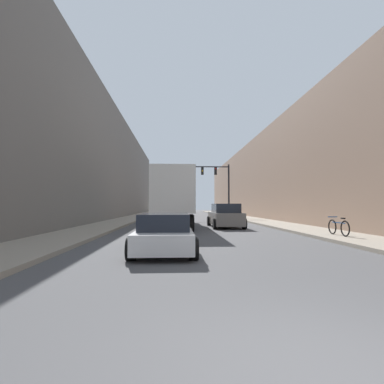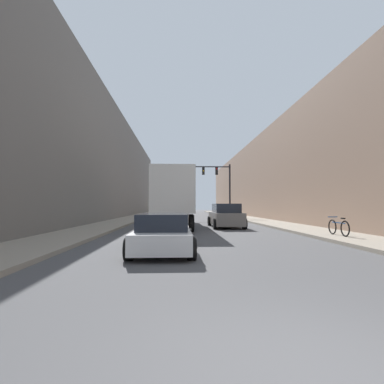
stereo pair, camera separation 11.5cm
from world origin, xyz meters
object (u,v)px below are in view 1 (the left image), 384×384
Objects in this scene: suv_car at (225,216)px; traffic_signal_gantry at (215,180)px; sedan_car at (165,233)px; parked_bicycle at (338,227)px; semi_truck at (173,197)px.

traffic_signal_gantry is at bearing 85.55° from suv_car.
sedan_car is 8.67m from parked_bicycle.
suv_car is 14.97m from traffic_signal_gantry.
semi_truck is 2.04× the size of traffic_signal_gantry.
traffic_signal_gantry is 22.38m from parked_bicycle.
suv_car is 2.67× the size of parked_bicycle.
traffic_signal_gantry reaches higher than sedan_car.
traffic_signal_gantry is at bearing 69.27° from semi_truck.
traffic_signal_gantry is (1.12, 14.43, 3.83)m from suv_car.
semi_truck is 4.30m from suv_car.
suv_car is at bearing 119.12° from parked_bicycle.
traffic_signal_gantry reaches higher than semi_truck.
sedan_car is at bearing -109.50° from suv_car.
semi_truck is at bearing 89.20° from sedan_car.
traffic_signal_gantry is (4.79, 12.65, 2.47)m from semi_truck.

